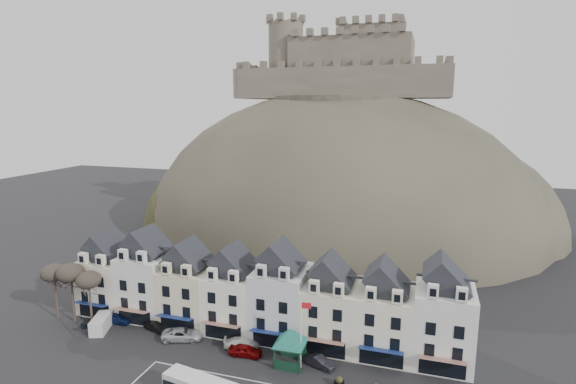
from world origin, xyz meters
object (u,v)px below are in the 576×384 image
(car_silver, at_px, (182,334))
(car_charcoal, at_px, (319,361))
(car_maroon, at_px, (245,351))
(car_black, at_px, (156,326))
(car_navy, at_px, (117,317))
(car_white, at_px, (242,343))
(bus_shelter, at_px, (290,337))
(flagpole, at_px, (302,329))
(white_van, at_px, (101,323))

(car_silver, relative_size, car_charcoal, 1.34)
(car_maroon, relative_size, car_charcoal, 1.06)
(car_black, xyz_separation_m, car_silver, (4.72, -1.03, 0.11))
(car_navy, relative_size, car_charcoal, 1.16)
(car_white, height_order, car_maroon, car_maroon)
(bus_shelter, bearing_deg, car_black, 171.95)
(flagpole, height_order, car_white, flagpole)
(flagpole, relative_size, car_black, 2.22)
(car_black, bearing_deg, flagpole, -79.96)
(car_silver, xyz_separation_m, car_maroon, (9.46, -1.14, -0.03))
(car_silver, relative_size, car_maroon, 1.26)
(car_silver, bearing_deg, flagpole, -113.95)
(car_black, distance_m, car_white, 13.00)
(white_van, height_order, car_black, white_van)
(flagpole, xyz_separation_m, car_navy, (-28.10, 2.84, -4.08))
(flagpole, bearing_deg, car_black, 173.34)
(car_navy, distance_m, car_white, 19.62)
(car_white, bearing_deg, car_black, 67.21)
(flagpole, xyz_separation_m, car_black, (-21.48, 2.51, -4.23))
(white_van, distance_m, car_silver, 11.97)
(white_van, xyz_separation_m, car_black, (7.19, 2.17, -0.36))
(bus_shelter, distance_m, white_van, 27.33)
(flagpole, relative_size, car_maroon, 2.04)
(car_silver, xyz_separation_m, car_white, (8.26, 0.48, -0.09))
(car_black, bearing_deg, car_white, -75.73)
(car_charcoal, bearing_deg, bus_shelter, 120.00)
(bus_shelter, xyz_separation_m, white_van, (-27.21, 0.11, -2.62))
(bus_shelter, distance_m, car_navy, 26.91)
(car_black, relative_size, car_silver, 0.73)
(car_white, height_order, car_charcoal, car_white)
(car_charcoal, bearing_deg, car_white, 103.58)
(bus_shelter, bearing_deg, car_navy, 172.85)
(bus_shelter, distance_m, car_charcoal, 4.53)
(flagpole, distance_m, white_van, 28.94)
(car_navy, distance_m, car_charcoal, 30.07)
(white_van, relative_size, car_black, 1.22)
(white_van, xyz_separation_m, car_maroon, (21.38, -0.00, -0.28))
(bus_shelter, relative_size, car_charcoal, 1.86)
(white_van, bearing_deg, flagpole, -21.35)
(white_van, bearing_deg, bus_shelter, -20.90)
(car_silver, bearing_deg, car_maroon, -115.78)
(car_navy, xyz_separation_m, car_black, (6.62, -0.33, -0.14))
(bus_shelter, bearing_deg, car_white, 164.63)
(flagpole, xyz_separation_m, white_van, (-28.68, 0.34, -3.87))
(white_van, bearing_deg, car_charcoal, -19.73)
(bus_shelter, relative_size, car_navy, 1.61)
(car_silver, bearing_deg, bus_shelter, -113.58)
(white_van, xyz_separation_m, car_silver, (11.92, 1.14, -0.25))
(white_van, relative_size, car_maroon, 1.13)
(car_black, distance_m, car_charcoal, 23.44)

